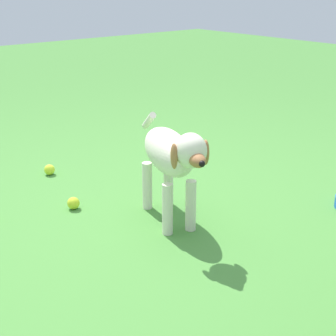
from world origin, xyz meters
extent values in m
plane|color=#478438|center=(0.00, 0.00, 0.00)|extent=(14.00, 14.00, 0.00)
ellipsoid|color=silver|center=(-0.12, -0.14, 0.36)|extent=(0.51, 0.33, 0.21)
cylinder|color=silver|center=(-0.28, -0.15, 0.13)|extent=(0.05, 0.05, 0.26)
cylinder|color=silver|center=(-0.24, -0.04, 0.13)|extent=(0.05, 0.05, 0.26)
cylinder|color=silver|center=(0.01, -0.25, 0.13)|extent=(0.05, 0.05, 0.26)
cylinder|color=silver|center=(0.05, -0.14, 0.13)|extent=(0.05, 0.05, 0.26)
ellipsoid|color=silver|center=(-0.39, -0.05, 0.46)|extent=(0.19, 0.18, 0.16)
ellipsoid|color=#9E663D|center=(-0.45, -0.02, 0.44)|extent=(0.13, 0.10, 0.06)
sphere|color=black|center=(-0.50, -0.01, 0.44)|extent=(0.03, 0.03, 0.03)
ellipsoid|color=#9E663D|center=(-0.40, -0.12, 0.44)|extent=(0.06, 0.04, 0.12)
ellipsoid|color=#9E663D|center=(-0.35, 0.02, 0.44)|extent=(0.06, 0.04, 0.12)
cylinder|color=silver|center=(0.16, -0.24, 0.44)|extent=(0.16, 0.09, 0.12)
sphere|color=#C7D82D|center=(0.29, 0.17, 0.03)|extent=(0.07, 0.07, 0.07)
sphere|color=#CEE331|center=(0.83, 0.03, 0.03)|extent=(0.07, 0.07, 0.07)
camera|label=1|loc=(-1.94, 1.38, 1.17)|focal=54.94mm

